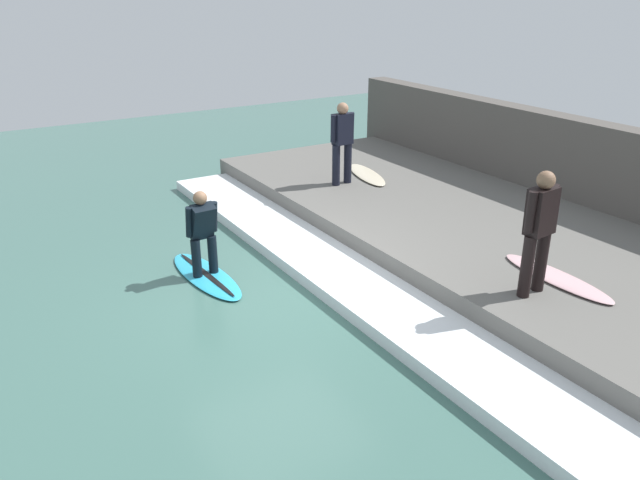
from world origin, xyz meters
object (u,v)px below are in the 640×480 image
surfer_riding (202,229)px  surfer_waiting_far (539,227)px  surfboard_riding (206,276)px  surfboard_waiting_near (367,174)px  surfer_waiting_near (342,139)px  surfboard_waiting_far (557,277)px

surfer_riding → surfer_waiting_far: surfer_waiting_far is taller
surfboard_riding → surfboard_waiting_near: surfboard_waiting_near is taller
surfboard_riding → surfer_waiting_near: bearing=25.6°
surfer_riding → surfboard_waiting_near: 4.86m
surfer_riding → surfer_waiting_near: 4.12m
surfer_riding → surfboard_waiting_far: size_ratio=0.74×
surfer_riding → surfboard_waiting_far: bearing=-42.7°
surfer_waiting_far → surfboard_waiting_far: 1.11m
surfboard_riding → surfer_riding: (-0.00, 0.00, 0.78)m
surfboard_waiting_near → surfer_waiting_far: bearing=-103.1°
surfboard_waiting_near → surfboard_waiting_far: same height
surfer_waiting_near → surfer_waiting_far: size_ratio=0.98×
surfer_waiting_near → surfer_waiting_far: (-0.53, -5.34, 0.02)m
surfer_waiting_near → surfer_waiting_far: 5.37m
surfer_waiting_far → surfboard_waiting_far: surfer_waiting_far is taller
surfboard_riding → surfboard_waiting_far: surfboard_waiting_far is taller
surfboard_waiting_near → surfboard_waiting_far: 5.48m
surfboard_riding → surfer_waiting_far: 4.96m
surfer_waiting_far → surfboard_waiting_far: bearing=7.5°
surfboard_riding → surfer_riding: surfer_riding is taller
surfer_riding → surfboard_waiting_near: surfer_riding is taller
surfer_waiting_near → surfboard_waiting_far: 5.33m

